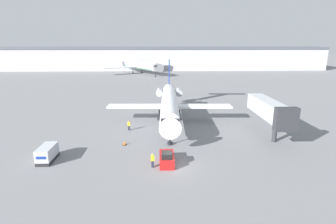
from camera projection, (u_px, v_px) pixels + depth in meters
ground_plane at (172, 167)px, 32.32m from camera, size 600.00×600.00×0.00m
terminal_building at (161, 58)px, 146.57m from camera, size 180.00×16.80×12.52m
airplane_main at (169, 103)px, 50.26m from camera, size 23.98×30.34×11.24m
pushback_tug at (167, 159)px, 33.15m from camera, size 1.84×3.90×1.89m
luggage_cart at (47, 154)px, 33.93m from camera, size 1.73×3.68×2.00m
worker_near_tug at (153, 160)px, 32.11m from camera, size 0.40×0.26×1.85m
worker_by_wing at (129, 125)px, 45.74m from camera, size 0.40×0.25×1.76m
traffic_cone_left at (125, 143)px, 39.33m from camera, size 0.57×0.57×0.64m
airplane_parked_far_left at (138, 65)px, 128.66m from camera, size 32.82×35.63×11.18m
jet_bridge at (270, 110)px, 42.12m from camera, size 3.20×13.16×6.19m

